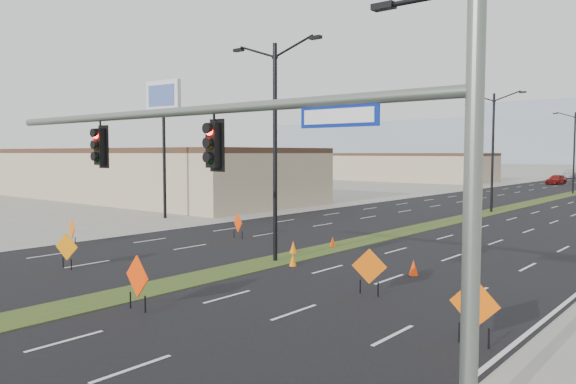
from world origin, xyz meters
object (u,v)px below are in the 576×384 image
Objects in this scene: construction_sign_4 at (369,268)px; construction_sign_1 at (67,248)px; streetlight_1 at (493,148)px; construction_sign_5 at (474,306)px; construction_sign_3 at (137,278)px; construction_sign_2 at (238,224)px; streetlight_0 at (275,145)px; construction_sign_0 at (72,230)px; cone_1 at (293,260)px; signal_mast at (271,164)px; car_left at (556,179)px; streetlight_2 at (574,150)px; cone_2 at (413,268)px; cone_0 at (293,247)px; car_far at (569,174)px; cone_3 at (333,242)px; pole_sign_west at (163,105)px.

construction_sign_1 is at bearing -179.98° from construction_sign_4.
streetlight_1 is at bearing 62.17° from construction_sign_1.
construction_sign_3 is at bearing -160.53° from construction_sign_5.
construction_sign_1 is at bearing -65.80° from construction_sign_2.
streetlight_0 is 12.90m from construction_sign_0.
construction_sign_3 is 8.67m from cone_1.
signal_mast reaches higher than car_left.
streetlight_2 is 15.16× the size of cone_2.
construction_sign_3 is at bearing -86.91° from streetlight_1.
construction_sign_4 reaches higher than cone_0.
streetlight_1 reaches higher than car_far.
signal_mast is at bearing -59.61° from cone_3.
streetlight_0 is at bearing -88.26° from cone_3.
construction_sign_3 is at bearing -44.77° from pole_sign_west.
streetlight_2 is 15.21× the size of cone_0.
streetlight_2 is 52.78m from construction_sign_2.
construction_sign_4 reaches higher than construction_sign_2.
car_left is 72.07m from cone_3.
streetlight_2 is at bearing 98.27° from construction_sign_3.
cone_3 is (6.02, 1.06, -0.60)m from construction_sign_2.
streetlight_2 is at bearing 89.41° from cone_0.
construction_sign_4 is at bearing -21.36° from streetlight_0.
pole_sign_west is at bearing 110.99° from construction_sign_1.
construction_sign_1 reaches higher than cone_0.
construction_sign_1 is at bearing -55.43° from pole_sign_west.
streetlight_2 reaches higher than construction_sign_2.
construction_sign_0 is at bearing -164.45° from cone_2.
construction_sign_3 reaches higher than cone_2.
streetlight_2 is 17.62× the size of cone_1.
pole_sign_west is (-19.92, 16.64, 7.60)m from construction_sign_3.
car_left is 2.64× the size of construction_sign_3.
construction_sign_4 is at bearing -32.61° from cone_0.
cone_1 is (12.47, -102.57, -0.54)m from car_far.
construction_sign_5 is 14.15m from cone_0.
construction_sign_2 is (5.33, 7.44, 0.03)m from construction_sign_0.
signal_mast is 24.74× the size of cone_0.
construction_sign_3 is (-6.56, 1.00, -3.73)m from signal_mast.
car_left is 72.80m from construction_sign_2.
cone_0 is (-0.56, -25.99, -5.09)m from streetlight_1.
construction_sign_2 is 5.91m from cone_0.
streetlight_2 is at bearing -64.65° from car_left.
signal_mast is 20.54m from construction_sign_2.
car_far reaches higher than construction_sign_0.
cone_3 is at bearing -78.08° from car_left.
cone_0 is at bearing 127.19° from signal_mast.
construction_sign_2 is at bearing 129.09° from construction_sign_3.
construction_sign_5 is at bearing 57.67° from signal_mast.
streetlight_2 is 51.42m from cone_3.
cone_2 is (6.37, -54.68, -5.09)m from streetlight_2.
construction_sign_2 reaches higher than cone_0.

